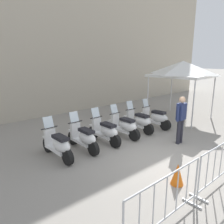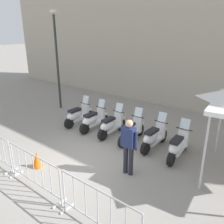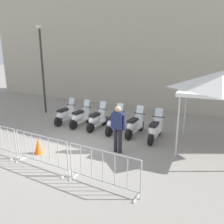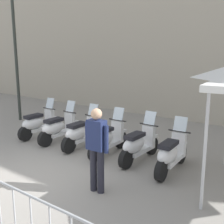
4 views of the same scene
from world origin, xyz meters
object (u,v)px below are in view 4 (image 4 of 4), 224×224
at_px(motorcycle_2, 81,133).
at_px(street_lamp, 15,44).
at_px(motorcycle_5, 171,154).
at_px(motorcycle_0, 38,124).
at_px(officer_near_row_end, 97,146).
at_px(motorcycle_1, 58,128).
at_px(motorcycle_4, 138,145).
at_px(motorcycle_3, 107,139).

bearing_deg(motorcycle_2, street_lamp, 160.85).
bearing_deg(motorcycle_2, motorcycle_5, -6.15).
height_order(motorcycle_0, street_lamp, street_lamp).
bearing_deg(motorcycle_2, officer_near_row_end, -46.29).
distance_m(motorcycle_2, street_lamp, 5.26).
height_order(motorcycle_1, motorcycle_2, same).
xyz_separation_m(motorcycle_1, motorcycle_4, (2.84, -0.17, 0.00)).
bearing_deg(motorcycle_2, motorcycle_3, -5.31).
bearing_deg(street_lamp, motorcycle_4, -14.48).
bearing_deg(motorcycle_1, motorcycle_3, -4.69).
bearing_deg(street_lamp, motorcycle_5, -14.16).
relative_size(street_lamp, officer_near_row_end, 2.90).
bearing_deg(motorcycle_3, motorcycle_1, 175.31).
height_order(motorcycle_3, officer_near_row_end, officer_near_row_end).
bearing_deg(motorcycle_3, street_lamp, 163.22).
distance_m(motorcycle_5, officer_near_row_end, 1.98).
xyz_separation_m(motorcycle_0, street_lamp, (-2.41, 1.35, 2.64)).
bearing_deg(motorcycle_5, officer_near_row_end, -120.05).
bearing_deg(street_lamp, motorcycle_2, -19.15).
xyz_separation_m(motorcycle_1, officer_near_row_end, (2.82, -2.03, 0.53)).
xyz_separation_m(motorcycle_1, motorcycle_5, (3.78, -0.37, 0.00)).
height_order(motorcycle_0, officer_near_row_end, officer_near_row_end).
relative_size(motorcycle_3, motorcycle_5, 1.00).
height_order(motorcycle_4, motorcycle_5, same).
relative_size(motorcycle_4, street_lamp, 0.34).
xyz_separation_m(motorcycle_2, motorcycle_5, (2.83, -0.31, 0.00)).
bearing_deg(motorcycle_4, motorcycle_0, 176.21).
bearing_deg(motorcycle_5, motorcycle_3, 173.42).
bearing_deg(motorcycle_1, motorcycle_5, -5.63).
bearing_deg(motorcycle_0, street_lamp, 150.79).
bearing_deg(motorcycle_4, officer_near_row_end, -90.55).
height_order(motorcycle_1, street_lamp, street_lamp).
bearing_deg(motorcycle_1, motorcycle_2, -4.08).
distance_m(motorcycle_4, street_lamp, 6.92).
bearing_deg(motorcycle_2, motorcycle_1, 175.92).
relative_size(motorcycle_0, motorcycle_3, 1.00).
height_order(motorcycle_0, motorcycle_1, same).
height_order(motorcycle_0, motorcycle_4, same).
height_order(motorcycle_0, motorcycle_3, same).
relative_size(motorcycle_1, motorcycle_2, 1.00).
bearing_deg(motorcycle_5, motorcycle_1, 174.37).
xyz_separation_m(motorcycle_2, motorcycle_3, (0.95, -0.09, 0.00)).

